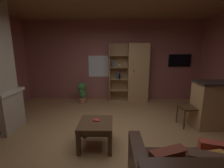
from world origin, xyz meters
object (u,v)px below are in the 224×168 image
Objects in this scene: bookshelf_cabinet at (135,73)px; coffee_table at (96,127)px; potted_floor_plant at (82,92)px; table_book_0 at (97,120)px; wall_mounted_tv at (180,61)px; dining_chair at (193,104)px.

coffee_table is at bearing -111.41° from bookshelf_cabinet.
table_book_0 is at bearing -72.69° from potted_floor_plant.
wall_mounted_tv is (2.66, 2.91, 0.94)m from table_book_0.
wall_mounted_tv is (2.67, 2.97, 1.04)m from coffee_table.
table_book_0 is at bearing -159.93° from dining_chair.
dining_chair is at bearing -29.57° from potted_floor_plant.
wall_mounted_tv is at bearing 76.82° from dining_chair.
potted_floor_plant is at bearing 106.75° from coffee_table.
dining_chair is (1.09, -1.91, -0.47)m from bookshelf_cabinet.
bookshelf_cabinet is 2.85× the size of potted_floor_plant.
coffee_table is 0.90× the size of potted_floor_plant.
coffee_table is 5.03× the size of table_book_0.
coffee_table is 0.82× the size of wall_mounted_tv.
bookshelf_cabinet is 3.03m from coffee_table.
bookshelf_cabinet is at bearing 68.59° from coffee_table.
coffee_table is 0.69× the size of dining_chair.
dining_chair is at bearing -60.21° from bookshelf_cabinet.
coffee_table is (-1.08, -2.76, -0.61)m from bookshelf_cabinet.
dining_chair is 2.36m from wall_mounted_tv.
wall_mounted_tv is (0.50, 2.12, 0.90)m from dining_chair.
bookshelf_cabinet is at bearing 119.79° from dining_chair.
potted_floor_plant is (-2.93, 1.66, -0.16)m from dining_chair.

